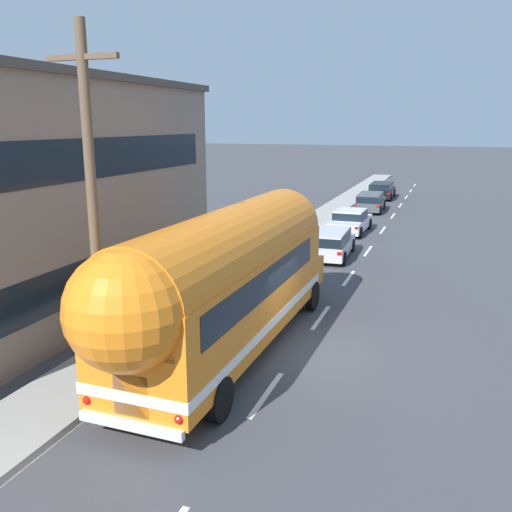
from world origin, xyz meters
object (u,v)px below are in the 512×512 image
car_third (370,201)px  car_lead (330,242)px  utility_pole (93,209)px  car_second (350,220)px  car_fourth (382,189)px  painted_bus (224,279)px

car_third → car_lead: bearing=-89.0°
utility_pole → car_lead: utility_pole is taller
car_second → car_fourth: 15.94m
utility_pole → painted_bus: 3.91m
utility_pole → car_second: bearing=84.4°
painted_bus → car_second: painted_bus is taller
car_third → car_fourth: bearing=91.0°
car_second → car_fourth: same height
painted_bus → utility_pole: bearing=-131.5°
utility_pole → car_second: size_ratio=1.89×
car_second → car_fourth: bearing=90.7°
utility_pole → painted_bus: bearing=48.5°
car_third → car_second: bearing=-89.6°
car_fourth → car_third: bearing=-89.0°
painted_bus → car_third: painted_bus is taller
painted_bus → car_third: 27.53m
car_second → utility_pole: bearing=-95.6°
painted_bus → car_fourth: bearing=90.4°
painted_bus → car_fourth: 35.09m
utility_pole → car_lead: (2.34, 14.96, -3.63)m
painted_bus → car_third: size_ratio=2.79×
car_second → car_fourth: (-0.19, 15.94, 0.07)m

